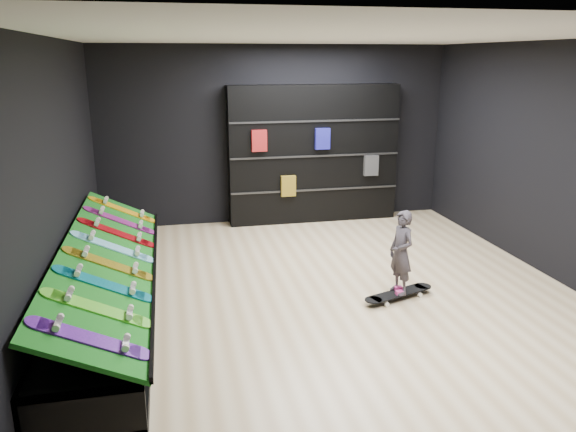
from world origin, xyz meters
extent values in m
cube|color=#D0B88C|center=(0.00, 0.00, 0.00)|extent=(6.00, 7.00, 0.01)
cube|color=white|center=(0.00, 0.00, 3.00)|extent=(6.00, 7.00, 0.01)
cube|color=black|center=(0.00, 3.50, 1.50)|extent=(6.00, 0.02, 3.00)
cube|color=black|center=(0.00, -3.50, 1.50)|extent=(6.00, 0.02, 3.00)
cube|color=black|center=(-3.00, 0.00, 1.50)|extent=(0.02, 7.00, 3.00)
cube|color=black|center=(3.00, 0.00, 1.50)|extent=(0.02, 7.00, 3.00)
cube|color=#0D530F|center=(-2.50, 0.00, 0.71)|extent=(0.92, 4.50, 0.46)
cube|color=black|center=(0.63, 3.32, 1.17)|extent=(2.94, 0.34, 2.35)
imported|color=black|center=(0.77, -0.20, 0.39)|extent=(0.20, 0.26, 0.60)
camera|label=1|loc=(-1.84, -5.96, 2.79)|focal=35.00mm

